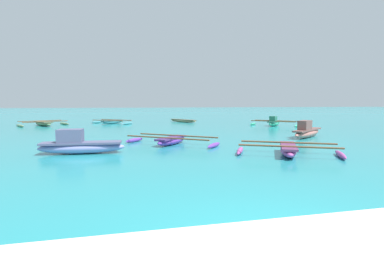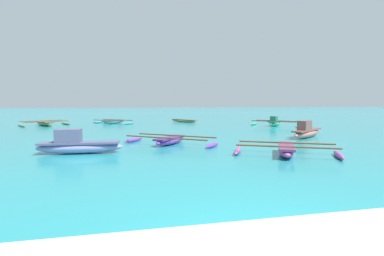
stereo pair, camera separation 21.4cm
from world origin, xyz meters
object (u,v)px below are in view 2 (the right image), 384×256
(moored_boat_0, at_px, (184,121))
(moored_boat_1, at_px, (275,123))
(moored_boat_4, at_px, (307,131))
(moored_boat_5, at_px, (45,123))
(moored_boat_2, at_px, (170,140))
(moored_boat_7, at_px, (78,145))
(moored_boat_6, at_px, (286,150))
(moored_boat_3, at_px, (113,122))

(moored_boat_0, relative_size, moored_boat_1, 0.88)
(moored_boat_4, distance_m, moored_boat_5, 21.75)
(moored_boat_2, height_order, moored_boat_5, moored_boat_5)
(moored_boat_0, xyz_separation_m, moored_boat_1, (6.72, -6.75, 0.12))
(moored_boat_0, height_order, moored_boat_1, moored_boat_1)
(moored_boat_1, relative_size, moored_boat_5, 0.87)
(moored_boat_5, relative_size, moored_boat_7, 1.33)
(moored_boat_6, bearing_deg, moored_boat_0, 28.05)
(moored_boat_6, bearing_deg, moored_boat_4, -12.04)
(moored_boat_2, relative_size, moored_boat_4, 1.36)
(moored_boat_0, height_order, moored_boat_3, moored_boat_3)
(moored_boat_5, bearing_deg, moored_boat_3, 70.93)
(moored_boat_3, bearing_deg, moored_boat_6, -117.66)
(moored_boat_2, xyz_separation_m, moored_boat_6, (3.92, -3.95, 0.01))
(moored_boat_2, bearing_deg, moored_boat_7, 151.95)
(moored_boat_4, height_order, moored_boat_5, moored_boat_4)
(moored_boat_5, bearing_deg, moored_boat_7, -12.06)
(moored_boat_4, relative_size, moored_boat_7, 0.97)
(moored_boat_1, bearing_deg, moored_boat_5, 121.89)
(moored_boat_4, xyz_separation_m, moored_boat_6, (-4.25, -5.07, -0.14))
(moored_boat_1, bearing_deg, moored_boat_2, 177.49)
(moored_boat_2, bearing_deg, moored_boat_0, 25.06)
(moored_boat_3, height_order, moored_boat_7, moored_boat_7)
(moored_boat_3, distance_m, moored_boat_6, 20.67)
(moored_boat_0, height_order, moored_boat_6, moored_boat_6)
(moored_boat_1, relative_size, moored_boat_3, 0.98)
(moored_boat_5, height_order, moored_boat_7, moored_boat_7)
(moored_boat_5, bearing_deg, moored_boat_0, 68.53)
(moored_boat_0, relative_size, moored_boat_7, 1.02)
(moored_boat_2, height_order, moored_boat_4, moored_boat_4)
(moored_boat_4, height_order, moored_boat_7, moored_boat_4)
(moored_boat_3, xyz_separation_m, moored_boat_4, (11.45, -14.31, 0.17))
(moored_boat_3, bearing_deg, moored_boat_7, -140.44)
(moored_boat_0, bearing_deg, moored_boat_7, -55.17)
(moored_boat_1, xyz_separation_m, moored_boat_3, (-13.88, 5.96, -0.10))
(moored_boat_1, bearing_deg, moored_boat_6, -160.72)
(moored_boat_0, height_order, moored_boat_7, moored_boat_7)
(moored_boat_2, bearing_deg, moored_boat_5, 70.97)
(moored_boat_0, bearing_deg, moored_boat_2, -44.93)
(moored_boat_0, height_order, moored_boat_5, moored_boat_5)
(moored_boat_3, relative_size, moored_boat_6, 0.95)
(moored_boat_6, bearing_deg, moored_boat_2, 72.75)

